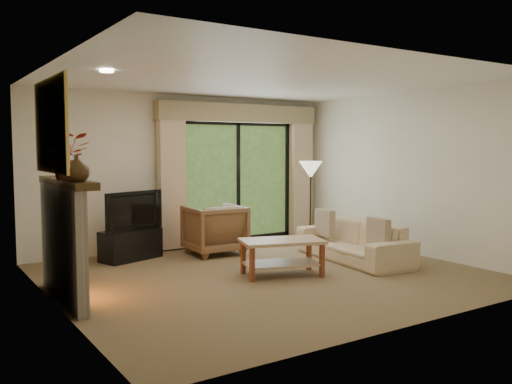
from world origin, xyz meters
TOP-DOWN VIEW (x-y plane):
  - floor at (0.00, 0.00)m, footprint 5.50×5.50m
  - ceiling at (0.00, 0.00)m, footprint 5.50×5.50m
  - wall_back at (0.00, 2.50)m, footprint 5.00×0.00m
  - wall_front at (0.00, -2.50)m, footprint 5.00×0.00m
  - wall_left at (-2.75, 0.00)m, footprint 0.00×5.00m
  - wall_right at (2.75, 0.00)m, footprint 0.00×5.00m
  - fireplace at (-2.63, 0.20)m, footprint 0.24×1.70m
  - mirror at (-2.71, 0.20)m, footprint 0.07×1.45m
  - sliding_door at (1.00, 2.45)m, footprint 2.26×0.10m
  - curtain_left at (-0.35, 2.34)m, footprint 0.45×0.18m
  - curtain_right at (2.35, 2.34)m, footprint 0.45×0.18m
  - cornice at (1.00, 2.36)m, footprint 3.20×0.24m
  - media_console at (-1.21, 1.95)m, footprint 1.01×0.69m
  - tv at (-1.21, 1.95)m, footprint 1.02×0.45m
  - armchair at (0.08, 1.66)m, footprint 0.90×0.92m
  - sofa at (1.61, 0.06)m, footprint 1.01×2.10m
  - pillow_near at (1.54, -0.52)m, footprint 0.15×0.42m
  - pillow_far at (1.54, 0.64)m, footprint 0.16×0.43m
  - coffee_table at (0.12, -0.15)m, footprint 1.22×0.90m
  - floor_lamp at (1.71, 1.22)m, footprint 0.50×0.50m
  - vase at (-2.61, -0.40)m, footprint 0.29×0.29m
  - branches at (-2.61, -0.08)m, footprint 0.53×0.48m

SIDE VIEW (x-z plane):
  - floor at x=0.00m, z-range 0.00..0.00m
  - media_console at x=-1.21m, z-range 0.00..0.46m
  - coffee_table at x=0.12m, z-range 0.00..0.49m
  - sofa at x=1.61m, z-range 0.00..0.59m
  - armchair at x=0.08m, z-range 0.00..0.80m
  - pillow_near at x=1.54m, z-range 0.31..0.72m
  - pillow_far at x=1.54m, z-range 0.30..0.73m
  - fireplace at x=-2.63m, z-range 0.00..1.37m
  - floor_lamp at x=1.71m, z-range 0.00..1.48m
  - tv at x=-1.21m, z-range 0.46..1.06m
  - sliding_door at x=1.00m, z-range 0.02..2.18m
  - curtain_left at x=-0.35m, z-range 0.02..2.38m
  - curtain_right at x=2.35m, z-range 0.02..2.38m
  - wall_back at x=0.00m, z-range -1.20..3.80m
  - wall_front at x=0.00m, z-range -1.20..3.80m
  - wall_left at x=-2.75m, z-range -1.20..3.80m
  - wall_right at x=2.75m, z-range -1.20..3.80m
  - vase at x=-2.61m, z-range 1.37..1.64m
  - branches at x=-2.61m, z-range 1.37..1.87m
  - mirror at x=-2.71m, z-range 1.44..2.46m
  - cornice at x=1.00m, z-range 2.16..2.48m
  - ceiling at x=0.00m, z-range 2.60..2.60m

